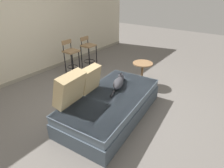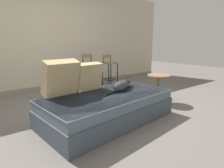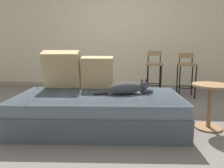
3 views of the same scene
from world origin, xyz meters
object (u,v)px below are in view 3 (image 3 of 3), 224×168
(bar_stool_near_window, at_px, (154,69))
(bar_stool_by_doorway, at_px, (186,71))
(couch, at_px, (99,111))
(throw_pillow_corner, at_px, (62,69))
(side_table, at_px, (210,100))
(cat, at_px, (128,88))
(throw_pillow_middle, at_px, (98,72))

(bar_stool_near_window, height_order, bar_stool_by_doorway, bar_stool_near_window)
(couch, relative_size, throw_pillow_corner, 3.93)
(throw_pillow_corner, distance_m, side_table, 1.96)
(side_table, bearing_deg, cat, -177.94)
(side_table, bearing_deg, bar_stool_near_window, 108.45)
(throw_pillow_middle, distance_m, side_table, 1.47)
(bar_stool_by_doorway, bearing_deg, bar_stool_near_window, 179.88)
(bar_stool_near_window, xyz_separation_m, side_table, (0.56, -1.69, -0.18))
(bar_stool_near_window, bearing_deg, side_table, -71.55)
(throw_pillow_middle, bearing_deg, couch, -77.47)
(couch, distance_m, throw_pillow_middle, 0.59)
(bar_stool_by_doorway, xyz_separation_m, side_table, (-0.05, -1.69, -0.15))
(throw_pillow_corner, bearing_deg, cat, -15.46)
(throw_pillow_corner, bearing_deg, couch, -31.12)
(throw_pillow_middle, bearing_deg, bar_stool_near_window, 58.76)
(throw_pillow_corner, xyz_separation_m, side_table, (1.92, -0.22, -0.32))
(couch, bearing_deg, side_table, 5.58)
(throw_pillow_corner, distance_m, throw_pillow_middle, 0.50)
(throw_pillow_corner, bearing_deg, bar_stool_by_doorway, 36.65)
(cat, distance_m, bar_stool_near_window, 1.78)
(couch, height_order, cat, cat)
(cat, bearing_deg, throw_pillow_middle, 144.96)
(bar_stool_near_window, bearing_deg, throw_pillow_middle, -121.24)
(couch, xyz_separation_m, bar_stool_by_doorway, (1.39, 1.82, 0.30))
(cat, distance_m, bar_stool_by_doorway, 2.01)
(couch, relative_size, bar_stool_near_window, 2.31)
(side_table, bearing_deg, bar_stool_by_doorway, 88.20)
(couch, bearing_deg, throw_pillow_middle, 102.53)
(cat, xyz_separation_m, side_table, (0.99, 0.04, -0.13))
(bar_stool_by_doorway, distance_m, side_table, 1.69)
(bar_stool_near_window, distance_m, side_table, 1.79)
(cat, relative_size, bar_stool_near_window, 0.80)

